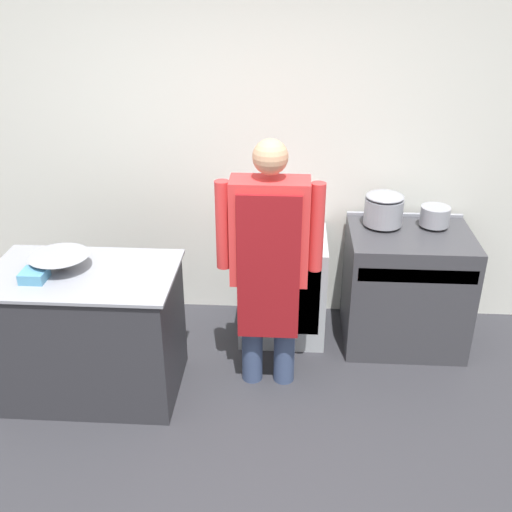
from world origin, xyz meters
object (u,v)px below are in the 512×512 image
(mixing_bowl, at_px, (60,262))
(stock_pot, at_px, (384,208))
(sauce_pot, at_px, (435,216))
(stove, at_px, (405,288))
(fridge_unit, at_px, (283,285))
(plastic_tub, at_px, (34,276))
(person_cook, at_px, (269,254))

(mixing_bowl, height_order, stock_pot, stock_pot)
(mixing_bowl, relative_size, sauce_pot, 1.79)
(stock_pot, bearing_deg, stove, -32.08)
(stove, xyz_separation_m, fridge_unit, (-0.90, 0.07, -0.05))
(fridge_unit, distance_m, plastic_tub, 1.80)
(mixing_bowl, distance_m, stock_pot, 2.22)
(person_cook, distance_m, sauce_pot, 1.34)
(stock_pot, height_order, sauce_pot, stock_pot)
(fridge_unit, xyz_separation_m, plastic_tub, (-1.47, -0.90, 0.51))
(person_cook, bearing_deg, fridge_unit, 82.63)
(fridge_unit, relative_size, person_cook, 0.47)
(stove, relative_size, sauce_pot, 4.31)
(mixing_bowl, xyz_separation_m, sauce_pot, (2.43, 0.80, 0.04))
(fridge_unit, bearing_deg, stock_pot, 4.52)
(fridge_unit, bearing_deg, sauce_pot, 2.98)
(plastic_tub, bearing_deg, stove, 19.36)
(fridge_unit, distance_m, person_cook, 0.85)
(plastic_tub, bearing_deg, person_cook, 11.02)
(mixing_bowl, bearing_deg, plastic_tub, -123.85)
(fridge_unit, xyz_separation_m, sauce_pot, (1.07, 0.06, 0.57))
(fridge_unit, bearing_deg, person_cook, -97.37)
(person_cook, relative_size, stock_pot, 6.12)
(person_cook, distance_m, mixing_bowl, 1.29)
(mixing_bowl, distance_m, sauce_pot, 2.56)
(person_cook, height_order, mixing_bowl, person_cook)
(sauce_pot, bearing_deg, stove, -144.82)
(plastic_tub, distance_m, sauce_pot, 2.71)
(plastic_tub, bearing_deg, mixing_bowl, 56.15)
(plastic_tub, bearing_deg, fridge_unit, 31.39)
(fridge_unit, relative_size, mixing_bowl, 2.11)
(stove, height_order, mixing_bowl, mixing_bowl)
(stove, distance_m, mixing_bowl, 2.41)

